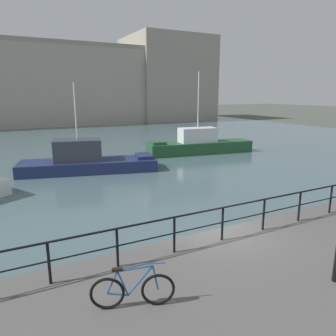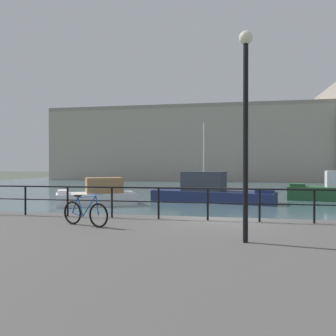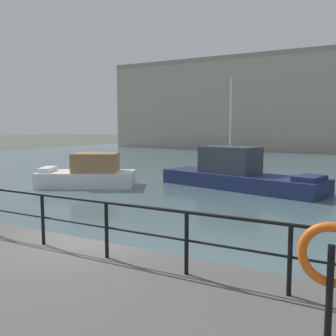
# 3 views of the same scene
# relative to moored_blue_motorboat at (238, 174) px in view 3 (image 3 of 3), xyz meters

# --- Properties ---
(ground_plane) EXTENTS (240.00, 240.00, 0.00)m
(ground_plane) POSITION_rel_moored_blue_motorboat_xyz_m (1.07, -13.81, -0.78)
(ground_plane) COLOR #4C5147
(water_basin) EXTENTS (80.00, 60.00, 0.01)m
(water_basin) POSITION_rel_moored_blue_motorboat_xyz_m (1.07, 16.39, -0.77)
(water_basin) COLOR #476066
(water_basin) RESTS_ON ground_plane
(moored_blue_motorboat) EXTENTS (9.59, 4.74, 6.02)m
(moored_blue_motorboat) POSITION_rel_moored_blue_motorboat_xyz_m (0.00, 0.00, 0.00)
(moored_blue_motorboat) COLOR navy
(moored_blue_motorboat) RESTS_ON water_basin
(moored_green_narrowboat) EXTENTS (5.84, 4.60, 1.90)m
(moored_green_narrowboat) POSITION_rel_moored_blue_motorboat_xyz_m (-7.64, -3.47, -0.03)
(moored_green_narrowboat) COLOR white
(moored_green_narrowboat) RESTS_ON water_basin
(quay_railing) EXTENTS (23.25, 0.07, 1.08)m
(quay_railing) POSITION_rel_moored_blue_motorboat_xyz_m (0.66, -14.56, 0.93)
(quay_railing) COLOR black
(quay_railing) RESTS_ON quay_promenade
(life_ring_stand) EXTENTS (0.75, 0.16, 1.40)m
(life_ring_stand) POSITION_rel_moored_blue_motorboat_xyz_m (6.26, -15.56, 1.16)
(life_ring_stand) COLOR black
(life_ring_stand) RESTS_ON quay_promenade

